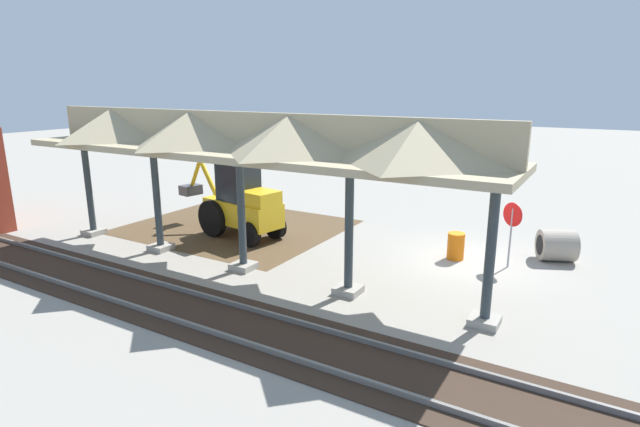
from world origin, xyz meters
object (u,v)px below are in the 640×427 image
backhoe (240,204)px  traffic_barrel (456,246)px  stop_sign (512,221)px  concrete_pipe (557,245)px

backhoe → traffic_barrel: backhoe is taller
stop_sign → concrete_pipe: bearing=-130.1°
stop_sign → concrete_pipe: size_ratio=1.48×
concrete_pipe → backhoe: bearing=16.2°
backhoe → concrete_pipe: backhoe is taller
concrete_pipe → traffic_barrel: (2.91, 1.56, -0.07)m
traffic_barrel → concrete_pipe: bearing=-151.8°
stop_sign → backhoe: 9.68m
concrete_pipe → traffic_barrel: size_ratio=1.58×
stop_sign → concrete_pipe: 2.17m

